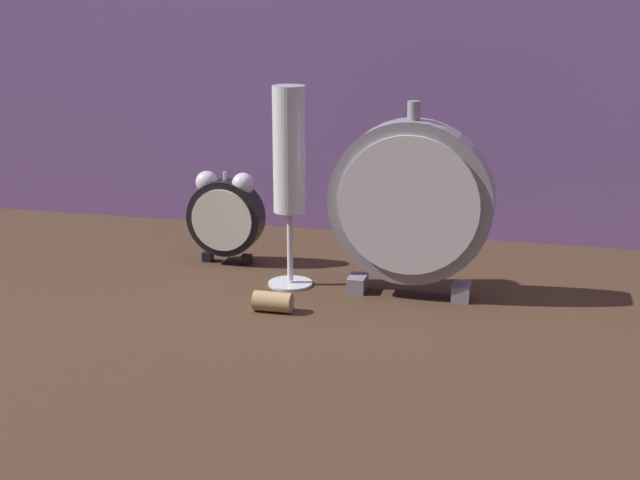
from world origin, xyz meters
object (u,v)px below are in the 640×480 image
object	(u,v)px
mantel_clock_silver	(411,203)
wine_cork	(273,302)
alarm_clock_twin_bell	(226,213)
champagne_flute	(289,165)

from	to	relation	value
mantel_clock_silver	wine_cork	world-z (taller)	mantel_clock_silver
wine_cork	alarm_clock_twin_bell	bearing A→B (deg)	124.94
mantel_clock_silver	champagne_flute	distance (m)	0.15
mantel_clock_silver	wine_cork	size ratio (longest dim) A/B	5.27
champagne_flute	wine_cork	xyz separation A→B (m)	(0.01, -0.09, -0.13)
mantel_clock_silver	wine_cork	distance (m)	0.19
alarm_clock_twin_bell	mantel_clock_silver	bearing A→B (deg)	-15.54
mantel_clock_silver	champagne_flute	world-z (taller)	champagne_flute
mantel_clock_silver	wine_cork	xyz separation A→B (m)	(-0.14, -0.09, -0.10)
mantel_clock_silver	wine_cork	bearing A→B (deg)	-147.52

